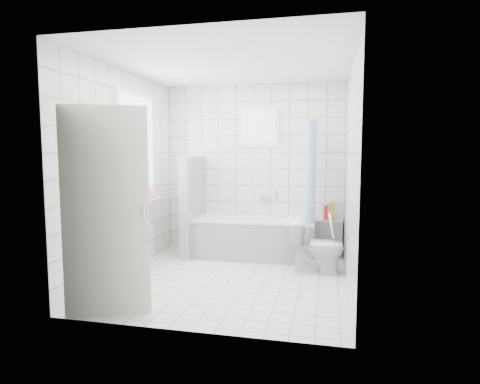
# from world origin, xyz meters

# --- Properties ---
(ground) EXTENTS (3.00, 3.00, 0.00)m
(ground) POSITION_xyz_m (0.00, 0.00, 0.00)
(ground) COLOR white
(ground) RESTS_ON ground
(ceiling) EXTENTS (3.00, 3.00, 0.00)m
(ceiling) POSITION_xyz_m (0.00, 0.00, 2.60)
(ceiling) COLOR white
(ceiling) RESTS_ON ground
(wall_back) EXTENTS (2.80, 0.02, 2.60)m
(wall_back) POSITION_xyz_m (0.00, 1.50, 1.30)
(wall_back) COLOR white
(wall_back) RESTS_ON ground
(wall_front) EXTENTS (2.80, 0.02, 2.60)m
(wall_front) POSITION_xyz_m (0.00, -1.50, 1.30)
(wall_front) COLOR white
(wall_front) RESTS_ON ground
(wall_left) EXTENTS (0.02, 3.00, 2.60)m
(wall_left) POSITION_xyz_m (-1.40, 0.00, 1.30)
(wall_left) COLOR white
(wall_left) RESTS_ON ground
(wall_right) EXTENTS (0.02, 3.00, 2.60)m
(wall_right) POSITION_xyz_m (1.40, 0.00, 1.30)
(wall_right) COLOR white
(wall_right) RESTS_ON ground
(window_left) EXTENTS (0.01, 0.90, 1.40)m
(window_left) POSITION_xyz_m (-1.35, 0.30, 1.60)
(window_left) COLOR white
(window_left) RESTS_ON wall_left
(window_back) EXTENTS (0.50, 0.01, 0.50)m
(window_back) POSITION_xyz_m (0.10, 1.46, 1.95)
(window_back) COLOR white
(window_back) RESTS_ON wall_back
(window_sill) EXTENTS (0.18, 1.02, 0.08)m
(window_sill) POSITION_xyz_m (-1.31, 0.30, 0.86)
(window_sill) COLOR white
(window_sill) RESTS_ON wall_left
(door) EXTENTS (0.75, 0.35, 2.00)m
(door) POSITION_xyz_m (-0.88, -1.32, 1.00)
(door) COLOR silver
(door) RESTS_ON ground
(bathtub) EXTENTS (1.78, 0.77, 0.58)m
(bathtub) POSITION_xyz_m (0.10, 1.12, 0.29)
(bathtub) COLOR white
(bathtub) RESTS_ON ground
(partition_wall) EXTENTS (0.15, 0.85, 1.50)m
(partition_wall) POSITION_xyz_m (-0.85, 1.07, 0.75)
(partition_wall) COLOR white
(partition_wall) RESTS_ON ground
(tiled_ledge) EXTENTS (0.40, 0.24, 0.55)m
(tiled_ledge) POSITION_xyz_m (1.18, 1.38, 0.28)
(tiled_ledge) COLOR white
(tiled_ledge) RESTS_ON ground
(toilet) EXTENTS (0.71, 0.44, 0.70)m
(toilet) POSITION_xyz_m (1.03, 0.48, 0.35)
(toilet) COLOR white
(toilet) RESTS_ON ground
(curtain_rod) EXTENTS (0.02, 0.80, 0.02)m
(curtain_rod) POSITION_xyz_m (0.93, 1.10, 2.00)
(curtain_rod) COLOR silver
(curtain_rod) RESTS_ON wall_back
(shower_curtain) EXTENTS (0.14, 0.48, 1.78)m
(shower_curtain) POSITION_xyz_m (0.93, 0.97, 1.10)
(shower_curtain) COLOR #5189EF
(shower_curtain) RESTS_ON curtain_rod
(tub_faucet) EXTENTS (0.18, 0.06, 0.06)m
(tub_faucet) POSITION_xyz_m (0.20, 1.46, 0.85)
(tub_faucet) COLOR silver
(tub_faucet) RESTS_ON wall_back
(sill_bottles) EXTENTS (0.18, 0.82, 0.33)m
(sill_bottles) POSITION_xyz_m (-1.30, 0.21, 1.03)
(sill_bottles) COLOR #B55AA6
(sill_bottles) RESTS_ON window_sill
(ledge_bottles) EXTENTS (0.16, 0.15, 0.28)m
(ledge_bottles) POSITION_xyz_m (1.19, 1.37, 0.67)
(ledge_bottles) COLOR gold
(ledge_bottles) RESTS_ON tiled_ledge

